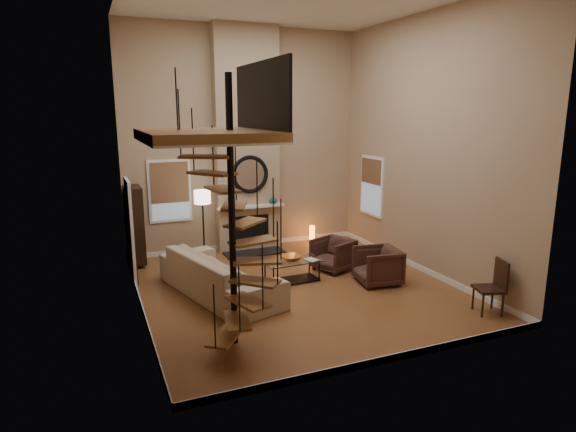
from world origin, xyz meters
name	(u,v)px	position (x,y,z in m)	size (l,w,h in m)	color
ground	(296,288)	(0.00, 0.00, -0.01)	(6.00, 6.50, 0.01)	#9F6233
back_wall	(244,141)	(0.00, 3.25, 2.75)	(6.00, 0.02, 5.50)	tan
front_wall	(396,170)	(0.00, -3.25, 2.75)	(6.00, 0.02, 5.50)	tan
left_wall	(131,157)	(-3.00, 0.00, 2.75)	(0.02, 6.50, 5.50)	tan
right_wall	(425,146)	(3.00, 0.00, 2.75)	(0.02, 6.50, 5.50)	tan
baseboard_back	(246,244)	(0.00, 3.24, 0.06)	(6.00, 0.02, 0.12)	white
baseboard_front	(386,359)	(0.00, -3.24, 0.06)	(6.00, 0.02, 0.12)	white
baseboard_left	(142,307)	(-2.99, 0.00, 0.06)	(0.02, 6.50, 0.12)	white
baseboard_right	(418,267)	(2.99, 0.00, 0.06)	(0.02, 6.50, 0.12)	white
chimney_breast	(247,141)	(0.00, 3.06, 2.75)	(1.60, 0.38, 5.50)	tan
hearth	(255,253)	(0.00, 2.57, 0.02)	(1.50, 0.60, 0.04)	black
firebox	(251,230)	(0.00, 2.86, 0.55)	(0.95, 0.02, 0.72)	black
mantel	(251,207)	(0.00, 2.78, 1.15)	(1.70, 0.18, 0.06)	white
mirror_frame	(250,174)	(0.00, 2.84, 1.95)	(0.94, 0.94, 0.10)	black
mirror_disc	(250,174)	(0.00, 2.85, 1.95)	(0.80, 0.80, 0.01)	white
vase_left	(229,202)	(-0.55, 2.82, 1.30)	(0.24, 0.24, 0.25)	black
vase_right	(273,200)	(0.60, 2.82, 1.28)	(0.20, 0.20, 0.21)	#164E47
window_back	(170,190)	(-1.90, 3.22, 1.62)	(1.02, 0.06, 1.52)	white
window_right	(372,185)	(2.97, 2.00, 1.63)	(0.06, 1.02, 1.52)	white
entry_door	(131,231)	(-2.95, 1.80, 1.05)	(0.10, 1.05, 2.16)	white
loft	(213,130)	(-2.04, -1.80, 3.24)	(1.70, 2.20, 1.09)	#9C6733
spiral_stair	(233,230)	(-1.78, -1.79, 1.78)	(1.47, 1.47, 4.06)	black
hutch	(135,225)	(-2.80, 2.77, 0.95)	(0.37, 0.79, 1.76)	black
sofa	(219,275)	(-1.52, 0.25, 0.40)	(2.97, 1.16, 0.87)	tan
armchair_near	(335,254)	(1.29, 0.74, 0.35)	(0.78, 0.80, 0.73)	#43271E
armchair_far	(381,266)	(1.76, -0.39, 0.35)	(0.83, 0.86, 0.78)	#43271E
coffee_table	(292,268)	(0.08, 0.37, 0.28)	(1.23, 0.66, 0.45)	silver
bowl	(291,258)	(0.08, 0.42, 0.50)	(0.43, 0.43, 0.11)	orange
book	(311,260)	(0.43, 0.22, 0.46)	(0.20, 0.27, 0.03)	gray
floor_lamp	(203,203)	(-1.30, 2.41, 1.41)	(0.38, 0.38, 1.70)	black
accent_lamp	(312,235)	(1.69, 2.80, 0.25)	(0.14, 0.14, 0.51)	orange
side_chair	(494,284)	(2.72, -2.46, 0.53)	(0.56, 0.56, 0.97)	black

